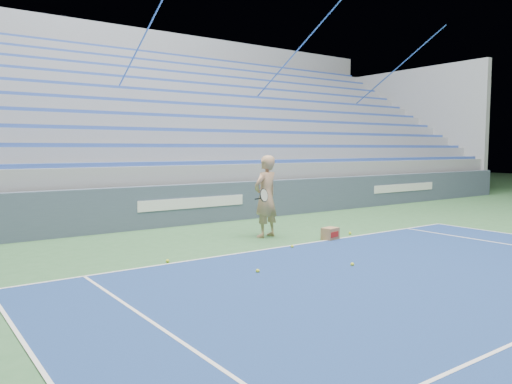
% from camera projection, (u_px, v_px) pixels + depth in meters
% --- Properties ---
extents(sponsor_barrier, '(30.00, 0.32, 1.10)m').
position_uv_depth(sponsor_barrier, '(191.00, 204.00, 13.63)').
color(sponsor_barrier, '#3F4D61').
rests_on(sponsor_barrier, ground).
extents(bleachers, '(31.00, 9.15, 7.30)m').
position_uv_depth(bleachers, '(115.00, 141.00, 18.09)').
color(bleachers, gray).
rests_on(bleachers, ground).
extents(tennis_player, '(1.00, 0.92, 1.91)m').
position_uv_depth(tennis_player, '(266.00, 196.00, 11.60)').
color(tennis_player, tan).
rests_on(tennis_player, ground).
extents(ball_box, '(0.41, 0.35, 0.27)m').
position_uv_depth(ball_box, '(330.00, 234.00, 11.34)').
color(ball_box, '#9C724B').
rests_on(ball_box, ground).
extents(tennis_ball_0, '(0.07, 0.07, 0.07)m').
position_uv_depth(tennis_ball_0, '(350.00, 233.00, 12.02)').
color(tennis_ball_0, yellow).
rests_on(tennis_ball_0, ground).
extents(tennis_ball_1, '(0.07, 0.07, 0.07)m').
position_uv_depth(tennis_ball_1, '(331.00, 232.00, 12.13)').
color(tennis_ball_1, yellow).
rests_on(tennis_ball_1, ground).
extents(tennis_ball_2, '(0.07, 0.07, 0.07)m').
position_uv_depth(tennis_ball_2, '(258.00, 271.00, 8.30)').
color(tennis_ball_2, yellow).
rests_on(tennis_ball_2, ground).
extents(tennis_ball_3, '(0.07, 0.07, 0.07)m').
position_uv_depth(tennis_ball_3, '(352.00, 264.00, 8.78)').
color(tennis_ball_3, yellow).
rests_on(tennis_ball_3, ground).
extents(tennis_ball_4, '(0.07, 0.07, 0.07)m').
position_uv_depth(tennis_ball_4, '(168.00, 261.00, 9.04)').
color(tennis_ball_4, yellow).
rests_on(tennis_ball_4, ground).
extents(tennis_ball_5, '(0.07, 0.07, 0.07)m').
position_uv_depth(tennis_ball_5, '(292.00, 246.00, 10.38)').
color(tennis_ball_5, yellow).
rests_on(tennis_ball_5, ground).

